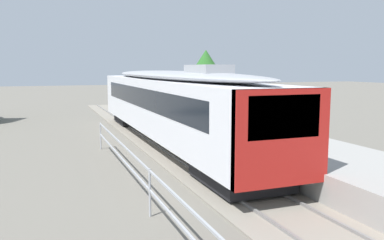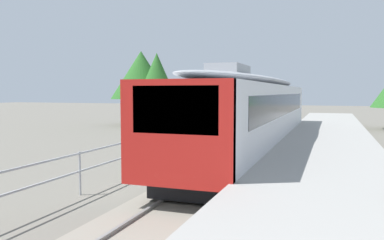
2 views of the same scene
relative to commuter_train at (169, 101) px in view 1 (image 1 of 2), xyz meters
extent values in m
plane|color=#6B665B|center=(-3.00, -7.90, -2.15)|extent=(160.00, 160.00, 0.00)
cube|color=gray|center=(0.00, -7.90, -2.12)|extent=(3.20, 60.00, 0.06)
cube|color=slate|center=(-0.72, -7.90, -2.05)|extent=(0.08, 60.00, 0.08)
cube|color=slate|center=(0.72, -7.90, -2.05)|extent=(0.08, 60.00, 0.08)
cube|color=silver|center=(0.00, 0.11, -0.18)|extent=(2.80, 19.91, 2.55)
cube|color=red|center=(0.00, -9.75, -0.18)|extent=(2.80, 0.24, 2.55)
cube|color=black|center=(0.00, -9.83, 0.38)|extent=(2.13, 0.08, 1.12)
cube|color=black|center=(0.00, 0.11, 0.23)|extent=(2.82, 16.72, 0.92)
ellipsoid|color=#9EA0A5|center=(0.00, 0.11, 1.27)|extent=(2.69, 19.11, 0.44)
cube|color=#9EA0A5|center=(0.00, -4.87, 1.55)|extent=(1.10, 2.20, 0.36)
cube|color=#EAE5C6|center=(0.00, -9.82, -1.18)|extent=(1.00, 0.10, 0.20)
cube|color=black|center=(0.00, -7.45, -1.73)|extent=(2.24, 3.20, 0.55)
cube|color=black|center=(0.00, 7.66, -1.73)|extent=(2.24, 3.20, 0.55)
cube|color=#999691|center=(3.25, -7.90, -1.70)|extent=(3.90, 60.00, 0.90)
cylinder|color=#9EA0A5|center=(-3.30, -8.90, -1.52)|extent=(0.06, 0.06, 1.25)
cylinder|color=#9EA0A5|center=(-3.30, 0.10, -1.52)|extent=(0.06, 0.06, 1.25)
cylinder|color=brown|center=(8.62, 15.83, -1.28)|extent=(0.36, 0.36, 1.73)
cone|color=#286023|center=(8.62, 15.83, 1.45)|extent=(4.87, 4.87, 3.73)
camera|label=1|loc=(-5.70, -18.22, 1.60)|focal=36.66mm
camera|label=2|loc=(3.43, -18.24, 0.79)|focal=36.86mm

